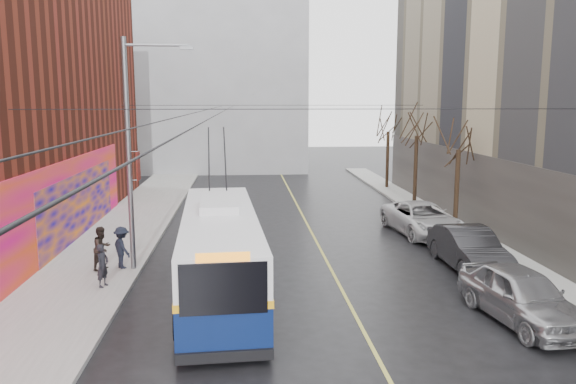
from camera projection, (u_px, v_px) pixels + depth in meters
name	position (u px, v px, depth m)	size (l,w,h in m)	color
sidewalk_left	(102.00, 257.00, 23.91)	(4.00, 60.00, 0.15)	gray
sidewalk_right	(488.00, 249.00, 25.26)	(2.00, 60.00, 0.15)	gray
lane_line	(317.00, 243.00, 26.64)	(0.12, 50.00, 0.01)	#BFB74C
building_far	(201.00, 77.00, 55.09)	(20.50, 12.10, 18.00)	gray
streetlight_pole	(133.00, 149.00, 21.33)	(2.65, 0.60, 9.00)	slate
catenary_wires	(230.00, 110.00, 26.08)	(18.00, 60.00, 0.22)	black
tree_near	(459.00, 134.00, 28.41)	(3.20, 3.20, 6.40)	black
tree_mid	(417.00, 123.00, 35.25)	(3.20, 3.20, 6.68)	black
tree_far	(389.00, 121.00, 42.15)	(3.20, 3.20, 6.57)	black
pigeons_flying	(213.00, 102.00, 22.07)	(3.69, 2.48, 0.69)	slate
trolleybus	(220.00, 250.00, 19.45)	(3.22, 11.79, 5.53)	#091848
parked_car_a	(522.00, 295.00, 16.98)	(1.98, 4.93, 1.68)	#9E9EA2
parked_car_b	(469.00, 248.00, 22.41)	(1.75, 5.02, 1.65)	#242426
parked_car_c	(422.00, 219.00, 28.20)	(2.64, 5.73, 1.59)	silver
following_car	(226.00, 206.00, 31.43)	(1.95, 4.84, 1.65)	#A6A6AB
pedestrian_a	(103.00, 266.00, 19.78)	(0.56, 0.37, 1.53)	black
pedestrian_b	(102.00, 248.00, 21.77)	(0.83, 0.65, 1.71)	black
pedestrian_c	(122.00, 247.00, 21.97)	(1.07, 0.62, 1.66)	black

